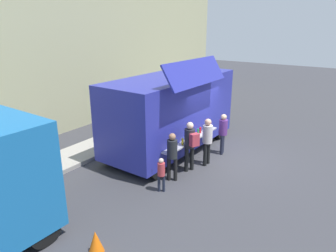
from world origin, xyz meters
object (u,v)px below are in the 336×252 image
customer_extra_browsing (223,130)px  customer_mid_with_backpack (190,142)px  customer_front_ordering (207,138)px  customer_rear_waiting (172,153)px  food_truck_main (171,111)px  trash_bin (179,107)px  child_near_queue (161,172)px  traffic_cone_orange (96,242)px

customer_extra_browsing → customer_mid_with_backpack: bearing=66.9°
customer_front_ordering → customer_rear_waiting: size_ratio=1.07×
food_truck_main → trash_bin: 4.97m
food_truck_main → trash_bin: food_truck_main is taller
customer_front_ordering → customer_rear_waiting: customer_front_ordering is taller
customer_front_ordering → customer_mid_with_backpack: customer_mid_with_backpack is taller
trash_bin → customer_mid_with_backpack: customer_mid_with_backpack is taller
food_truck_main → child_near_queue: size_ratio=5.47×
child_near_queue → customer_rear_waiting: bearing=-19.7°
customer_front_ordering → child_near_queue: bearing=86.1°
traffic_cone_orange → trash_bin: trash_bin is taller
food_truck_main → traffic_cone_orange: food_truck_main is taller
traffic_cone_orange → customer_mid_with_backpack: (4.73, 0.31, 0.82)m
trash_bin → customer_rear_waiting: customer_rear_waiting is taller
customer_mid_with_backpack → customer_rear_waiting: 0.94m
trash_bin → customer_front_ordering: bearing=-138.4°
customer_mid_with_backpack → customer_extra_browsing: bearing=-73.5°
food_truck_main → trash_bin: bearing=30.0°
trash_bin → customer_extra_browsing: size_ratio=0.63×
trash_bin → child_near_queue: child_near_queue is taller
trash_bin → customer_rear_waiting: 7.51m
customer_mid_with_backpack → food_truck_main: bearing=-13.8°
customer_extra_browsing → child_near_queue: 3.79m
customer_extra_browsing → child_near_queue: size_ratio=1.46×
traffic_cone_orange → customer_extra_browsing: size_ratio=0.34×
customer_extra_browsing → food_truck_main: bearing=6.5°
trash_bin → child_near_queue: (-7.24, -3.95, 0.16)m
customer_rear_waiting → food_truck_main: bearing=7.2°
trash_bin → customer_mid_with_backpack: size_ratio=0.57×
customer_mid_with_backpack → customer_rear_waiting: (-0.92, 0.14, -0.11)m
traffic_cone_orange → trash_bin: bearing=22.6°
trash_bin → customer_rear_waiting: (-6.45, -3.82, 0.48)m
traffic_cone_orange → child_near_queue: bearing=6.1°
trash_bin → child_near_queue: bearing=-151.4°
customer_extra_browsing → trash_bin: bearing=-54.6°
food_truck_main → traffic_cone_orange: 6.47m
trash_bin → child_near_queue: 8.25m
customer_mid_with_backpack → customer_rear_waiting: bearing=105.9°
trash_bin → customer_rear_waiting: size_ratio=0.62×
customer_mid_with_backpack → customer_extra_browsing: (2.05, -0.28, -0.12)m
food_truck_main → customer_front_ordering: 2.03m
food_truck_main → customer_rear_waiting: 2.75m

